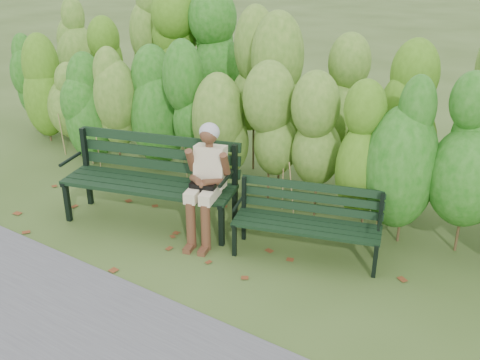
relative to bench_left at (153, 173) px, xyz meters
The scene contains 6 objects.
ground 1.31m from the bench_left, 11.07° to the right, with size 80.00×80.00×0.00m, color #304517.
hedge_band 2.10m from the bench_left, 55.01° to the left, with size 11.04×1.67×2.42m.
leaf_litter 1.35m from the bench_left, 20.73° to the right, with size 5.71×2.26×0.01m.
bench_left is the anchor object (origin of this frame).
bench_right 1.92m from the bench_left, ahead, with size 1.61×0.93×0.77m.
seated_woman 0.79m from the bench_left, ahead, with size 0.52×0.76×1.31m.
Camera 1 is at (3.04, -4.22, 3.20)m, focal length 42.00 mm.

